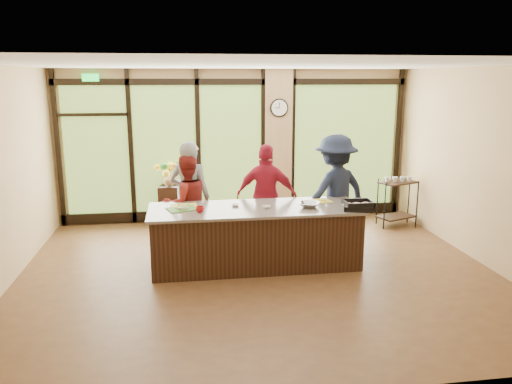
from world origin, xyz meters
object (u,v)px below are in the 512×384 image
object	(u,v)px
bar_cart	(397,196)
island_base	(256,238)
cook_right	(335,192)
roasting_pan	(358,208)
cook_left	(190,197)
flower_stand	(170,205)

from	to	relation	value
bar_cart	island_base	bearing A→B (deg)	-171.99
cook_right	roasting_pan	world-z (taller)	cook_right
bar_cart	cook_left	bearing A→B (deg)	170.85
flower_stand	roasting_pan	bearing A→B (deg)	-33.93
cook_right	flower_stand	bearing A→B (deg)	-53.69
flower_stand	cook_left	bearing A→B (deg)	-65.91
island_base	bar_cart	xyz separation A→B (m)	(3.03, 1.69, 0.14)
roasting_pan	flower_stand	xyz separation A→B (m)	(-2.81, 2.82, -0.57)
cook_right	island_base	bearing A→B (deg)	3.98
island_base	bar_cart	bearing A→B (deg)	29.20
cook_left	flower_stand	world-z (taller)	cook_left
bar_cart	flower_stand	bearing A→B (deg)	148.95
island_base	cook_right	bearing A→B (deg)	25.36
island_base	roasting_pan	xyz separation A→B (m)	(1.47, -0.37, 0.52)
cook_left	cook_right	xyz separation A→B (m)	(2.42, -0.15, 0.04)
island_base	cook_left	world-z (taller)	cook_left
island_base	roasting_pan	bearing A→B (deg)	-13.98
island_base	roasting_pan	size ratio (longest dim) A/B	7.61
island_base	bar_cart	distance (m)	3.47
island_base	flower_stand	world-z (taller)	island_base
cook_right	roasting_pan	distance (m)	1.05
cook_left	flower_stand	xyz separation A→B (m)	(-0.37, 1.61, -0.53)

